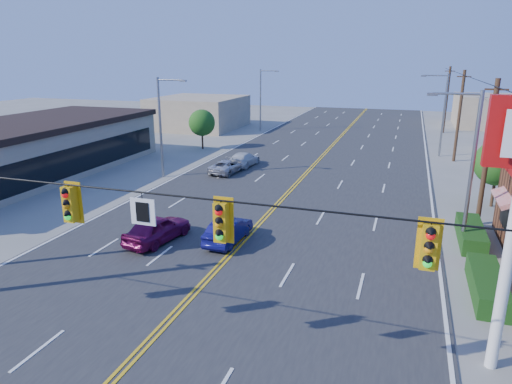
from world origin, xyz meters
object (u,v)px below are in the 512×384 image
(car_white, at_px, (244,160))
(car_silver, at_px, (227,167))
(signal_span, at_px, (104,226))
(car_magenta, at_px, (157,230))
(car_blue, at_px, (228,231))

(car_white, distance_m, car_silver, 2.84)
(car_white, bearing_deg, car_silver, 84.37)
(signal_span, distance_m, car_white, 28.47)
(car_magenta, bearing_deg, car_blue, -152.46)
(signal_span, xyz_separation_m, car_white, (-5.82, 27.54, -4.26))
(signal_span, xyz_separation_m, car_silver, (-6.28, 24.74, -4.31))
(car_magenta, bearing_deg, car_silver, -72.14)
(car_magenta, relative_size, car_white, 0.97)
(car_blue, bearing_deg, car_silver, -65.84)
(car_magenta, height_order, car_silver, car_magenta)
(car_white, height_order, car_silver, car_white)
(signal_span, bearing_deg, car_blue, 93.09)
(car_blue, height_order, car_white, car_blue)
(car_blue, relative_size, car_silver, 0.93)
(car_magenta, bearing_deg, signal_span, 123.40)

